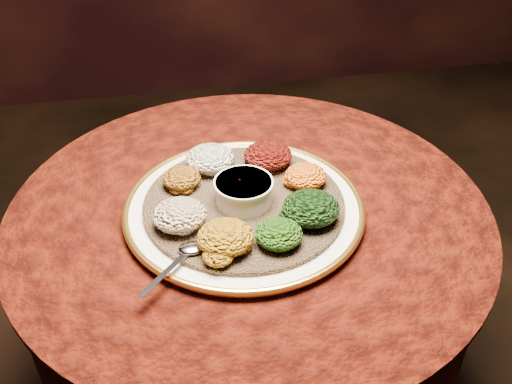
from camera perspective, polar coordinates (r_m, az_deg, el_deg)
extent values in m
cylinder|color=black|center=(1.42, -0.58, -13.92)|extent=(0.12, 0.12, 0.68)
cylinder|color=black|center=(1.16, -0.69, -2.61)|extent=(0.80, 0.80, 0.04)
cylinder|color=#3A0D04|center=(1.26, -0.64, -7.71)|extent=(0.93, 0.93, 0.34)
cylinder|color=#3A0D04|center=(1.14, -0.70, -1.56)|extent=(0.96, 0.96, 0.01)
cylinder|color=white|center=(1.11, -1.21, -1.72)|extent=(0.47, 0.47, 0.02)
torus|color=gold|center=(1.11, -1.21, -1.44)|extent=(0.47, 0.47, 0.01)
cylinder|color=brown|center=(1.11, -1.22, -1.16)|extent=(0.43, 0.43, 0.01)
cylinder|color=white|center=(1.09, -1.24, 0.04)|extent=(0.11, 0.11, 0.05)
cylinder|color=white|center=(1.08, -1.25, 0.95)|extent=(0.11, 0.11, 0.01)
cylinder|color=#600405|center=(1.08, -1.25, 0.65)|extent=(0.09, 0.09, 0.01)
ellipsoid|color=silver|center=(1.00, -6.44, -5.58)|extent=(0.05, 0.03, 0.01)
cube|color=silver|center=(0.96, -8.99, -7.96)|extent=(0.10, 0.10, 0.00)
ellipsoid|color=white|center=(1.19, -4.62, 3.37)|extent=(0.10, 0.10, 0.05)
ellipsoid|color=black|center=(1.19, 1.21, 3.69)|extent=(0.10, 0.10, 0.05)
ellipsoid|color=#C26D10|center=(1.14, 4.98, 1.60)|extent=(0.08, 0.08, 0.04)
ellipsoid|color=black|center=(1.05, 5.50, -1.62)|extent=(0.11, 0.10, 0.05)
ellipsoid|color=#983409|center=(1.00, 2.29, -4.22)|extent=(0.08, 0.08, 0.04)
ellipsoid|color=#BF7A10|center=(0.99, -3.08, -4.54)|extent=(0.10, 0.09, 0.05)
ellipsoid|color=maroon|center=(1.04, -7.64, -2.30)|extent=(0.10, 0.09, 0.05)
ellipsoid|color=#8A5410|center=(1.14, -7.47, 1.36)|extent=(0.08, 0.07, 0.04)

